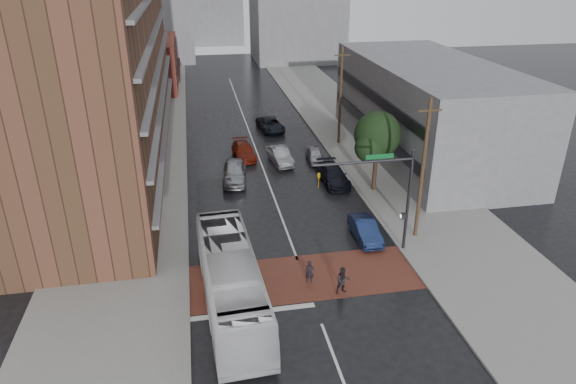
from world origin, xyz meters
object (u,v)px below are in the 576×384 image
object	(u,v)px
pedestrian_b	(343,281)
car_parked_near	(365,230)
pedestrian_a	(310,272)
car_parked_mid	(333,175)
transit_bus	(231,280)
suv_travel	(271,125)
car_travel_b	(280,156)
car_parked_far	(315,155)
car_travel_c	(244,151)
car_travel_a	(234,172)

from	to	relation	value
pedestrian_b	car_parked_near	size ratio (longest dim) A/B	0.41
pedestrian_a	car_parked_mid	size ratio (longest dim) A/B	0.29
transit_bus	pedestrian_a	size ratio (longest dim) A/B	8.42
transit_bus	suv_travel	distance (m)	32.00
car_travel_b	suv_travel	xyz separation A→B (m)	(0.63, 10.09, -0.04)
car_parked_near	pedestrian_a	bearing A→B (deg)	-137.70
car_travel_b	transit_bus	bearing A→B (deg)	-113.56
pedestrian_b	car_travel_b	xyz separation A→B (m)	(-0.09, 21.09, -0.10)
car_parked_near	car_parked_mid	xyz separation A→B (m)	(0.37, 9.81, 0.04)
pedestrian_b	car_parked_far	distance (m)	21.28
car_travel_c	car_travel_b	bearing A→B (deg)	-37.02
pedestrian_a	car_parked_mid	world-z (taller)	car_parked_mid
car_travel_b	car_parked_mid	world-z (taller)	car_travel_b
transit_bus	car_parked_far	bearing A→B (deg)	62.21
car_travel_c	car_parked_mid	distance (m)	10.34
pedestrian_b	car_parked_near	bearing A→B (deg)	56.21
pedestrian_a	transit_bus	bearing A→B (deg)	-149.89
car_travel_c	suv_travel	bearing A→B (deg)	60.26
pedestrian_b	car_parked_near	xyz separation A→B (m)	(3.30, 5.85, -0.16)
pedestrian_b	suv_travel	size ratio (longest dim) A/B	0.33
transit_bus	pedestrian_b	bearing A→B (deg)	-2.72
car_travel_c	pedestrian_a	bearing A→B (deg)	-89.18
car_travel_a	car_travel_b	xyz separation A→B (m)	(4.69, 3.51, -0.11)
transit_bus	car_parked_mid	xyz separation A→B (m)	(10.18, 15.67, -0.98)
pedestrian_a	car_parked_far	bearing A→B (deg)	89.59
car_travel_b	pedestrian_a	bearing A→B (deg)	-101.24
suv_travel	car_travel_a	bearing A→B (deg)	-118.81
car_travel_b	car_parked_mid	distance (m)	6.60
car_travel_a	car_parked_near	xyz separation A→B (m)	(8.08, -11.73, -0.17)
pedestrian_a	suv_travel	distance (m)	29.86
car_travel_a	suv_travel	size ratio (longest dim) A/B	0.98
pedestrian_a	suv_travel	size ratio (longest dim) A/B	0.29
pedestrian_b	car_travel_b	world-z (taller)	pedestrian_b
transit_bus	car_parked_far	xyz separation A→B (m)	(9.81, 21.03, -1.09)
car_parked_mid	transit_bus	bearing A→B (deg)	-124.47
pedestrian_b	car_travel_a	distance (m)	18.23
car_parked_far	car_travel_b	bearing A→B (deg)	-177.80
car_travel_a	car_parked_mid	world-z (taller)	car_travel_a
car_parked_near	car_parked_far	world-z (taller)	car_parked_near
pedestrian_a	car_travel_a	xyz separation A→B (m)	(-3.10, 16.18, 0.12)
transit_bus	suv_travel	size ratio (longest dim) A/B	2.40
pedestrian_b	car_parked_mid	world-z (taller)	pedestrian_b
car_parked_near	car_parked_far	size ratio (longest dim) A/B	1.14
car_parked_mid	car_travel_a	bearing A→B (deg)	165.74
pedestrian_b	car_parked_far	size ratio (longest dim) A/B	0.46
pedestrian_a	suv_travel	bearing A→B (deg)	99.57
car_parked_near	car_travel_b	bearing A→B (deg)	103.06
pedestrian_b	car_parked_mid	xyz separation A→B (m)	(3.67, 15.67, -0.12)
car_parked_near	transit_bus	bearing A→B (deg)	-148.64
car_travel_b	car_travel_c	size ratio (longest dim) A/B	0.95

